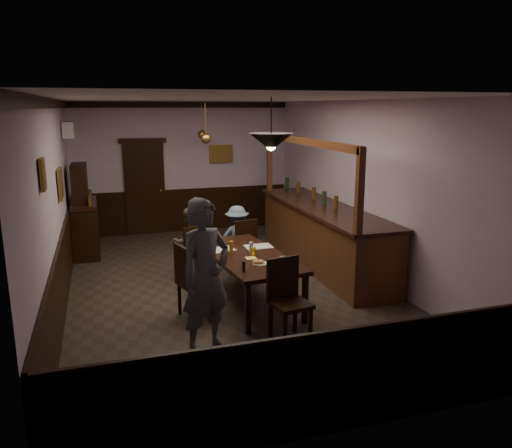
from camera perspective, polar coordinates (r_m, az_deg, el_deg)
name	(u,v)px	position (r m, az deg, el deg)	size (l,w,h in m)	color
room	(224,196)	(7.91, -3.64, 3.17)	(5.01, 8.01, 3.01)	#2D2621
dining_table	(247,258)	(7.43, -1.01, -3.93)	(1.24, 2.30, 0.75)	black
chair_far_left	(194,250)	(8.48, -7.13, -2.98)	(0.47, 0.47, 0.96)	black
chair_far_right	(243,244)	(8.77, -1.45, -2.25)	(0.50, 0.50, 0.98)	black
chair_near	(287,295)	(6.34, 3.58, -8.15)	(0.52, 0.52, 1.04)	black
chair_side	(191,278)	(6.98, -7.46, -6.15)	(0.56, 0.56, 1.05)	black
person_standing	(206,277)	(5.89, -5.78, -6.06)	(0.68, 0.45, 1.88)	#575963
person_seated_left	(189,242)	(8.72, -7.69, -2.04)	(0.58, 0.45, 1.20)	brown
person_seated_right	(237,238)	(9.00, -2.18, -1.56)	(0.75, 0.43, 1.16)	slate
newspaper_left	(220,250)	(7.64, -4.11, -2.95)	(0.42, 0.30, 0.01)	silver
newspaper_right	(258,246)	(7.79, 0.28, -2.58)	(0.42, 0.30, 0.01)	silver
napkin	(251,258)	(7.21, -0.59, -3.91)	(0.15, 0.15, 0.00)	#FFDC5D
saucer	(284,262)	(7.02, 3.19, -4.38)	(0.15, 0.15, 0.01)	white
coffee_cup	(283,259)	(7.01, 3.05, -4.03)	(0.08, 0.08, 0.07)	white
pastry_plate	(260,264)	(6.95, 0.50, -4.54)	(0.22, 0.22, 0.01)	white
pastry_ring_a	(257,262)	(6.94, 0.12, -4.33)	(0.13, 0.13, 0.04)	#C68C47
pastry_ring_b	(259,262)	(6.94, 0.40, -4.33)	(0.13, 0.13, 0.04)	#C68C47
soda_can	(254,251)	(7.33, -0.28, -3.16)	(0.07, 0.07, 0.12)	yellow
beer_glass	(231,248)	(7.39, -2.86, -2.72)	(0.06, 0.06, 0.20)	#BF721E
water_glass	(251,247)	(7.51, -0.56, -2.65)	(0.06, 0.06, 0.15)	silver
pepper_mill	(244,266)	(6.63, -1.42, -4.85)	(0.04, 0.04, 0.14)	black
sideboard	(85,218)	(10.47, -19.01, 0.62)	(0.49, 1.36, 1.80)	black
bar_counter	(322,234)	(9.29, 7.60, -1.11)	(0.98, 4.20, 2.35)	#442412
door_back	(145,189)	(11.70, -12.58, 3.93)	(0.90, 0.06, 2.10)	black
ac_unit	(69,130)	(10.49, -20.63, 10.07)	(0.20, 0.85, 0.30)	white
picture_left_small	(43,174)	(6.04, -23.19, 5.24)	(0.04, 0.28, 0.36)	olive
picture_left_large	(61,184)	(8.47, -21.43, 4.33)	(0.04, 0.62, 0.48)	olive
picture_back	(221,154)	(11.90, -4.02, 8.01)	(0.55, 0.04, 0.42)	olive
pendant_iron	(271,142)	(6.38, 1.73, 9.34)	(0.56, 0.56, 0.66)	black
pendant_brass_mid	(206,138)	(9.61, -5.76, 9.71)	(0.20, 0.20, 0.81)	#BF8C3F
pendant_brass_far	(202,135)	(10.95, -6.16, 10.12)	(0.20, 0.20, 0.81)	#BF8C3F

